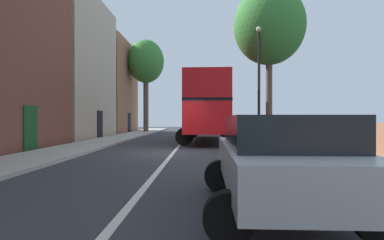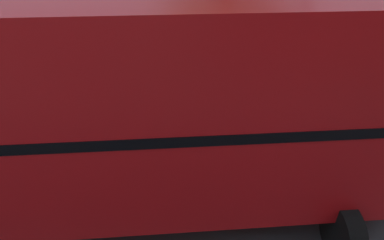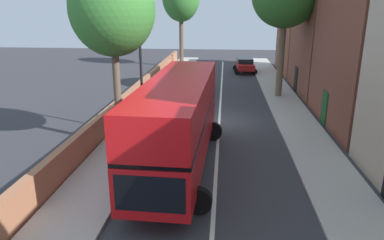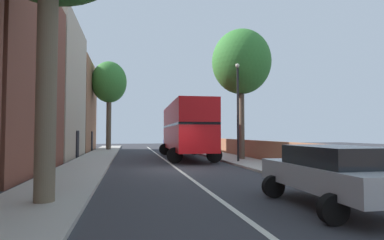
# 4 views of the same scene
# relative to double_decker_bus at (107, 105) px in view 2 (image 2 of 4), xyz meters

# --- Properties ---
(sidewalk_right) EXTENTS (2.60, 60.00, 0.12)m
(sidewalk_right) POSITION_rel_double_decker_bus_xyz_m (3.20, -7.18, -2.29)
(sidewalk_right) COLOR #B2ADA3
(sidewalk_right) RESTS_ON ground
(boundary_wall_right) EXTENTS (0.36, 54.00, 1.38)m
(boundary_wall_right) POSITION_rel_double_decker_bus_xyz_m (4.75, -7.18, -1.66)
(boundary_wall_right) COLOR #9E6647
(boundary_wall_right) RESTS_ON ground
(double_decker_bus) EXTENTS (3.82, 11.15, 4.06)m
(double_decker_bus) POSITION_rel_double_decker_bus_xyz_m (0.00, 0.00, 0.00)
(double_decker_bus) COLOR red
(double_decker_bus) RESTS_ON ground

